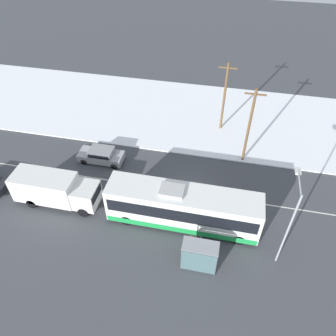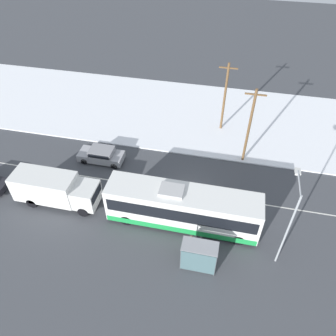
% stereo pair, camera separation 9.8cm
% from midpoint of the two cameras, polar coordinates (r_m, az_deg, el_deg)
% --- Properties ---
extents(ground_plane, '(120.00, 120.00, 0.00)m').
position_cam_midpoint_polar(ground_plane, '(28.88, 3.42, -4.28)').
color(ground_plane, '#424449').
extents(snow_lot, '(80.00, 14.22, 0.12)m').
position_cam_midpoint_polar(snow_lot, '(38.15, 6.48, 8.91)').
color(snow_lot, white).
rests_on(snow_lot, ground_plane).
extents(lane_marking_center, '(60.00, 0.12, 0.00)m').
position_cam_midpoint_polar(lane_marking_center, '(28.88, 3.42, -4.28)').
color(lane_marking_center, silver).
rests_on(lane_marking_center, ground_plane).
extents(city_bus, '(11.79, 2.57, 3.61)m').
position_cam_midpoint_polar(city_bus, '(25.39, 2.51, -6.87)').
color(city_bus, white).
rests_on(city_bus, ground_plane).
extents(box_truck, '(7.09, 2.30, 2.81)m').
position_cam_midpoint_polar(box_truck, '(28.58, -19.27, -3.41)').
color(box_truck, silver).
rests_on(box_truck, ground_plane).
extents(sedan_car, '(4.31, 1.80, 1.43)m').
position_cam_midpoint_polar(sedan_car, '(32.01, -11.64, 2.29)').
color(sedan_car, '#9E9EA3').
rests_on(sedan_car, ground_plane).
extents(pedestrian_at_stop, '(0.66, 0.29, 1.83)m').
position_cam_midpoint_polar(pedestrian_at_stop, '(24.27, 4.01, -12.74)').
color(pedestrian_at_stop, '#23232D').
rests_on(pedestrian_at_stop, ground_plane).
extents(bus_shelter, '(2.48, 1.20, 2.40)m').
position_cam_midpoint_polar(bus_shelter, '(23.06, 5.38, -14.89)').
color(bus_shelter, gray).
rests_on(bus_shelter, ground_plane).
extents(streetlamp, '(0.36, 2.72, 6.94)m').
position_cam_midpoint_polar(streetlamp, '(22.82, 20.47, -7.74)').
color(streetlamp, '#9EA3A8').
rests_on(streetlamp, ground_plane).
extents(utility_pole_roadside, '(1.80, 0.24, 7.73)m').
position_cam_midpoint_polar(utility_pole_roadside, '(30.32, 13.86, 7.13)').
color(utility_pole_roadside, brown).
rests_on(utility_pole_roadside, ground_plane).
extents(utility_pole_snowlot, '(1.80, 0.24, 7.55)m').
position_cam_midpoint_polar(utility_pole_snowlot, '(34.39, 9.71, 12.16)').
color(utility_pole_snowlot, brown).
rests_on(utility_pole_snowlot, ground_plane).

